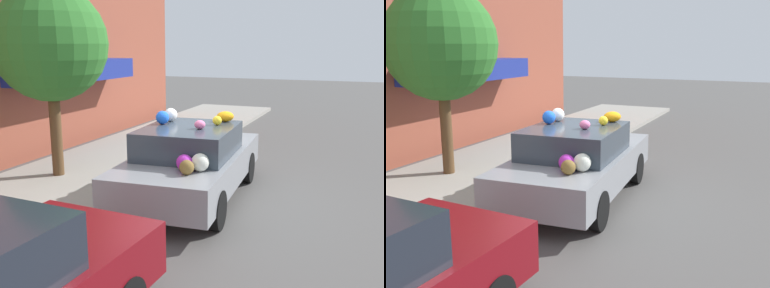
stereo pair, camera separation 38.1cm
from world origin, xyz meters
The scene contains 5 objects.
ground_plane centered at (0.00, 0.00, 0.00)m, with size 60.00×60.00×0.00m, color #565451.
sidewalk_curb centered at (0.00, 2.70, 0.07)m, with size 24.00×3.20×0.13m.
street_tree centered at (-0.04, 3.07, 2.87)m, with size 2.34×2.34×3.92m.
fire_hydrant centered at (2.08, 1.55, 0.48)m, with size 0.20×0.20×0.70m.
art_car centered at (-0.04, -0.01, 0.74)m, with size 4.36×2.13×1.66m.
Camera 2 is at (-7.41, -3.43, 2.87)m, focal length 42.00 mm.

